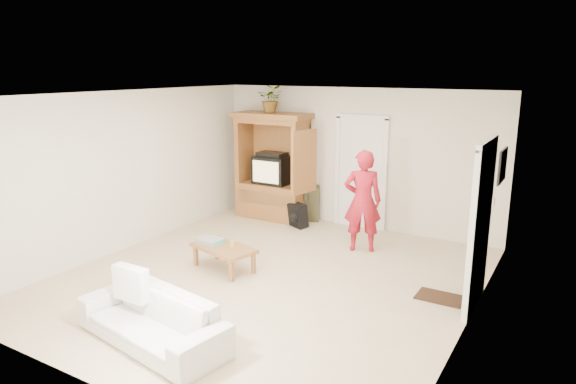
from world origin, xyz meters
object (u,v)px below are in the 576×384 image
at_px(armoire, 273,173).
at_px(coffee_table, 224,249).
at_px(man, 363,201).
at_px(sofa, 152,319).

xyz_separation_m(armoire, coffee_table, (0.83, -2.72, -0.59)).
xyz_separation_m(man, coffee_table, (-1.44, -1.84, -0.52)).
height_order(armoire, sofa, armoire).
bearing_deg(coffee_table, man, 66.25).
height_order(armoire, coffee_table, armoire).
xyz_separation_m(man, sofa, (-0.83, -3.91, -0.57)).
bearing_deg(coffee_table, sofa, -59.32).
height_order(man, sofa, man).
relative_size(armoire, man, 1.25).
distance_m(armoire, coffee_table, 2.90).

